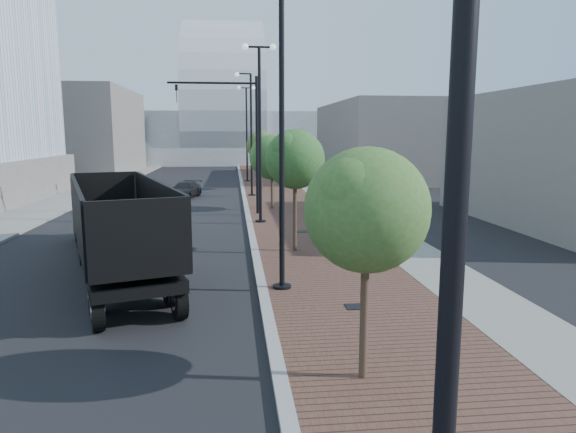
{
  "coord_description": "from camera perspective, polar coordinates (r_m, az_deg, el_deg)",
  "views": [
    {
      "loc": [
        -0.85,
        -5.21,
        4.79
      ],
      "look_at": [
        1.0,
        12.0,
        2.0
      ],
      "focal_mm": 32.24,
      "sensor_mm": 36.0,
      "label": 1
    }
  ],
  "objects": [
    {
      "name": "streetlight_3",
      "position": [
        39.24,
        -4.23,
        8.48
      ],
      "size": [
        1.44,
        0.56,
        9.21
      ],
      "color": "black",
      "rests_on": "ground"
    },
    {
      "name": "dark_car_mid",
      "position": [
        39.31,
        -15.88,
        2.73
      ],
      "size": [
        2.31,
        4.63,
        1.26
      ],
      "primitive_type": "imported",
      "rotation": [
        0.0,
        0.0,
        -0.05
      ],
      "color": "black",
      "rests_on": "ground"
    },
    {
      "name": "tree_3",
      "position": [
        44.32,
        -2.93,
        7.81
      ],
      "size": [
        2.49,
        2.46,
        5.0
      ],
      "color": "#382619",
      "rests_on": "ground"
    },
    {
      "name": "dump_truck",
      "position": [
        20.77,
        -19.09,
        -0.78
      ],
      "size": [
        6.32,
        13.41,
        3.3
      ],
      "rotation": [
        0.0,
        0.0,
        0.31
      ],
      "color": "black",
      "rests_on": "ground"
    },
    {
      "name": "streetlight_4",
      "position": [
        51.23,
        -4.57,
        9.16
      ],
      "size": [
        1.72,
        0.56,
        9.28
      ],
      "color": "black",
      "rests_on": "ground"
    },
    {
      "name": "utility_cover_1",
      "position": [
        14.38,
        7.38,
        -9.83
      ],
      "size": [
        0.5,
        0.5,
        0.02
      ],
      "primitive_type": "cube",
      "color": "black",
      "rests_on": "sidewalk"
    },
    {
      "name": "white_sedan",
      "position": [
        20.24,
        -17.0,
        -2.92
      ],
      "size": [
        1.59,
        4.26,
        1.39
      ],
      "primitive_type": "imported",
      "rotation": [
        0.0,
        0.0,
        -0.03
      ],
      "color": "white",
      "rests_on": "ground"
    },
    {
      "name": "concrete_strip",
      "position": [
        46.0,
        2.71,
        3.25
      ],
      "size": [
        2.4,
        140.0,
        0.13
      ],
      "primitive_type": "cube",
      "color": "slate",
      "rests_on": "ground"
    },
    {
      "name": "commercial_block_ne",
      "position": [
        57.73,
        10.95,
        8.21
      ],
      "size": [
        12.0,
        22.0,
        8.0
      ],
      "primitive_type": "cube",
      "color": "#67625D",
      "rests_on": "ground"
    },
    {
      "name": "tree_0",
      "position": [
        9.67,
        8.9,
        0.66
      ],
      "size": [
        2.39,
        2.34,
        4.56
      ],
      "color": "#382619",
      "rests_on": "ground"
    },
    {
      "name": "sidewalk",
      "position": [
        45.67,
        -0.64,
        3.21
      ],
      "size": [
        7.0,
        140.0,
        0.12
      ],
      "primitive_type": "cube",
      "color": "#4C2D23",
      "rests_on": "ground"
    },
    {
      "name": "streetlight_0",
      "position": [
        3.53,
        18.42,
        9.15
      ],
      "size": [
        1.72,
        0.56,
        9.28
      ],
      "color": "black",
      "rests_on": "ground"
    },
    {
      "name": "streetlight_1",
      "position": [
        15.28,
        -1.12,
        7.47
      ],
      "size": [
        1.44,
        0.56,
        9.21
      ],
      "color": "black",
      "rests_on": "ground"
    },
    {
      "name": "traffic_mast",
      "position": [
        30.22,
        -5.16,
        9.49
      ],
      "size": [
        5.09,
        0.2,
        8.0
      ],
      "color": "black",
      "rests_on": "ground"
    },
    {
      "name": "pedestrian",
      "position": [
        30.88,
        6.07,
        1.84
      ],
      "size": [
        0.65,
        0.43,
        1.77
      ],
      "primitive_type": "imported",
      "rotation": [
        0.0,
        0.0,
        3.15
      ],
      "color": "black",
      "rests_on": "ground"
    },
    {
      "name": "commercial_block_nw",
      "position": [
        67.97,
        -22.78,
        8.63
      ],
      "size": [
        14.0,
        20.0,
        10.0
      ],
      "primitive_type": "cube",
      "color": "slate",
      "rests_on": "ground"
    },
    {
      "name": "convention_center",
      "position": [
        90.23,
        -6.97,
        9.86
      ],
      "size": [
        50.0,
        30.0,
        50.0
      ],
      "color": "#A4A9AE",
      "rests_on": "ground"
    },
    {
      "name": "utility_cover_2",
      "position": [
        24.87,
        1.48,
        -1.65
      ],
      "size": [
        0.5,
        0.5,
        0.02
      ],
      "primitive_type": "cube",
      "color": "black",
      "rests_on": "sidewalk"
    },
    {
      "name": "tree_1",
      "position": [
        20.42,
        0.9,
        6.3
      ],
      "size": [
        2.4,
        2.35,
        4.96
      ],
      "color": "#382619",
      "rests_on": "ground"
    },
    {
      "name": "dark_car_far",
      "position": [
        39.68,
        -11.31,
        2.91
      ],
      "size": [
        2.64,
        4.36,
        1.18
      ],
      "primitive_type": "imported",
      "rotation": [
        0.0,
        0.0,
        -0.26
      ],
      "color": "black",
      "rests_on": "ground"
    },
    {
      "name": "streetlight_2",
      "position": [
        27.25,
        -3.13,
        9.21
      ],
      "size": [
        1.72,
        0.56,
        9.28
      ],
      "color": "black",
      "rests_on": "ground"
    },
    {
      "name": "tree_2",
      "position": [
        32.37,
        -1.72,
        6.54
      ],
      "size": [
        2.78,
        2.78,
        4.72
      ],
      "color": "#382619",
      "rests_on": "ground"
    },
    {
      "name": "curb",
      "position": [
        45.47,
        -5.04,
        3.16
      ],
      "size": [
        0.3,
        140.0,
        0.14
      ],
      "primitive_type": "cube",
      "color": "gray",
      "rests_on": "ground"
    },
    {
      "name": "west_sidewalk",
      "position": [
        47.05,
        -21.09,
        2.78
      ],
      "size": [
        4.0,
        140.0,
        0.12
      ],
      "primitive_type": "cube",
      "color": "slate",
      "rests_on": "ground"
    }
  ]
}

